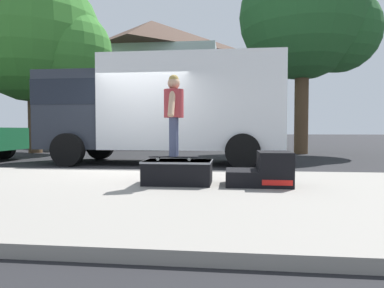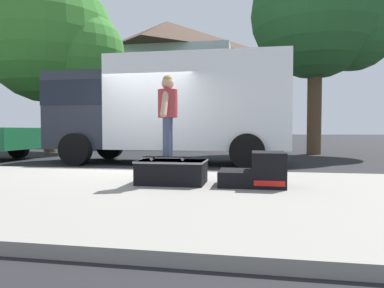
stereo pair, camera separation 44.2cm
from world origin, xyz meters
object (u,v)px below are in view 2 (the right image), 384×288
Objects in this scene: skater_kid at (168,109)px; skate_box at (172,171)px; kicker_ramp at (258,172)px; street_tree_main at (323,18)px; box_truck at (167,106)px; skateboard at (168,157)px; street_tree_neighbour at (56,42)px.

skate_box is at bearing 7.72° from skater_kid.
kicker_ramp is 10.94m from street_tree_main.
kicker_ramp is 5.47m from box_truck.
skateboard is 11.29m from street_tree_main.
street_tree_neighbour is at bearing 134.87° from kicker_ramp.
skate_box is 1.37× the size of skateboard.
skate_box is 0.24m from skateboard.
street_tree_neighbour reaches higher than skateboard.
skate_box is at bearing -75.06° from box_truck.
street_tree_neighbour is (-7.25, 8.66, 4.51)m from skate_box.
kicker_ramp is at bearing -60.60° from box_truck.
skater_kid is at bearing -179.66° from kicker_ramp.
skater_kid is (-1.43, -0.01, 0.99)m from kicker_ramp.
street_tree_neighbour is at bearing 129.65° from skateboard.
skateboard is (-0.07, -0.01, 0.23)m from skate_box.
street_tree_main reaches higher than kicker_ramp.
street_tree_main reaches higher than street_tree_neighbour.
box_truck is 7.97m from street_tree_main.
box_truck is 7.90m from street_tree_neighbour.
skater_kid is (-0.07, -0.01, 1.01)m from skate_box.
kicker_ramp is 1.75m from skater_kid.
box_truck reaches higher than skate_box.
kicker_ramp reaches higher than skateboard.
box_truck is 0.88× the size of street_tree_neighbour.
skate_box is 0.14× the size of street_tree_neighbour.
street_tree_neighbour is (-7.19, 8.67, 4.28)m from skateboard.
kicker_ramp is (1.37, -0.00, 0.02)m from skate_box.
street_tree_main reaches higher than skate_box.
skater_kid is at bearing 0.00° from skateboard.
skater_kid is at bearing -172.28° from skate_box.
skate_box is at bearing 179.98° from kicker_ramp.
street_tree_main reaches higher than skater_kid.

